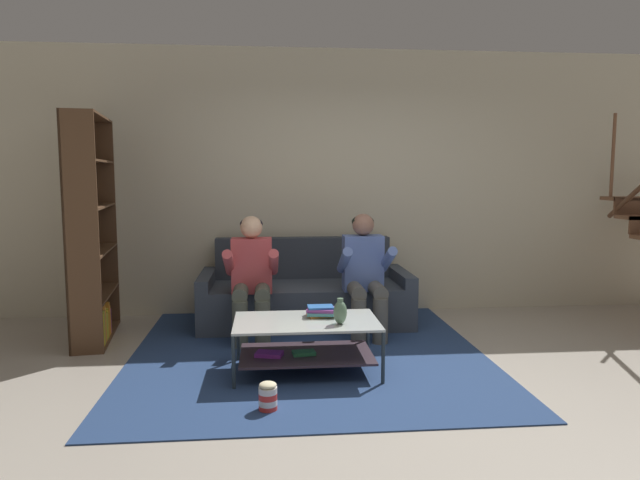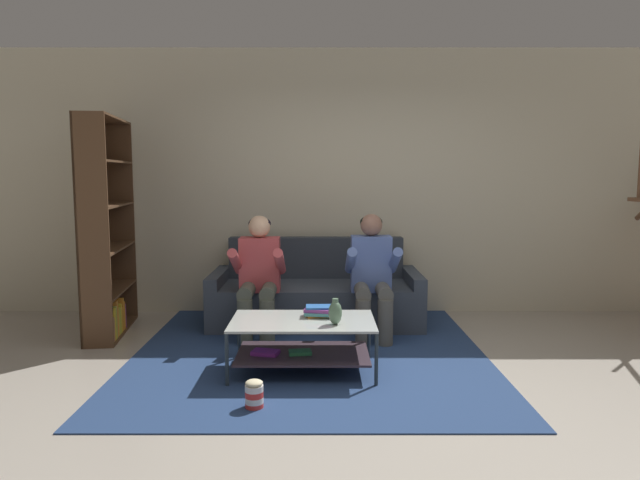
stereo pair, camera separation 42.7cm
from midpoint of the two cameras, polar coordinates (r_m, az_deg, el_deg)
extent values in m
plane|color=#AAA193|center=(4.25, 9.00, -14.80)|extent=(16.80, 16.80, 0.00)
cube|color=beige|center=(6.40, 5.68, 5.71)|extent=(8.40, 0.12, 2.90)
cylinder|color=brown|center=(6.92, 30.76, 7.38)|extent=(0.04, 0.04, 0.90)
cube|color=#39424E|center=(5.92, 1.38, -6.41)|extent=(1.88, 0.91, 0.42)
cube|color=#303843|center=(6.20, 1.29, -1.76)|extent=(1.88, 0.18, 0.44)
cube|color=#39424E|center=(5.97, -8.35, -5.79)|extent=(0.13, 0.91, 0.54)
cube|color=#39424E|center=(6.02, 11.02, -5.73)|extent=(0.13, 0.91, 0.54)
cylinder|color=#53584B|center=(5.20, -5.44, -8.27)|extent=(0.14, 0.14, 0.42)
cylinder|color=#53584B|center=(5.19, -3.22, -8.30)|extent=(0.14, 0.14, 0.42)
cylinder|color=#53584B|center=(5.31, -5.30, -5.13)|extent=(0.14, 0.42, 0.14)
cylinder|color=#53584B|center=(5.30, -3.14, -5.14)|extent=(0.14, 0.42, 0.14)
cube|color=#C14A4F|center=(5.47, -4.09, -2.46)|extent=(0.38, 0.22, 0.52)
cylinder|color=#C14A4F|center=(5.30, -6.42, -2.21)|extent=(0.09, 0.49, 0.31)
cylinder|color=#C14A4F|center=(5.28, -2.02, -2.22)|extent=(0.09, 0.49, 0.31)
sphere|color=beige|center=(5.43, -4.12, 1.34)|extent=(0.21, 0.21, 0.21)
ellipsoid|color=black|center=(5.45, -4.11, 1.64)|extent=(0.21, 0.21, 0.13)
cylinder|color=#595851|center=(5.21, 6.44, -8.25)|extent=(0.14, 0.14, 0.42)
cylinder|color=#595851|center=(5.24, 8.63, -8.20)|extent=(0.14, 0.14, 0.42)
cylinder|color=#595851|center=(5.33, 6.25, -5.11)|extent=(0.14, 0.42, 0.14)
cylinder|color=#595851|center=(5.35, 8.38, -5.08)|extent=(0.14, 0.42, 0.14)
cube|color=#566FB4|center=(5.50, 7.07, -2.37)|extent=(0.38, 0.22, 0.53)
cylinder|color=#566FB4|center=(5.30, 5.14, -2.11)|extent=(0.09, 0.49, 0.31)
cylinder|color=#566FB4|center=(5.35, 9.48, -2.08)|extent=(0.09, 0.49, 0.31)
sphere|color=#906554|center=(5.46, 7.12, 1.50)|extent=(0.21, 0.21, 0.21)
ellipsoid|color=black|center=(5.48, 7.10, 1.79)|extent=(0.21, 0.21, 0.13)
cube|color=#B9C0B9|center=(4.47, 0.76, -8.14)|extent=(1.12, 0.67, 0.02)
cube|color=#3D2E37|center=(4.54, 0.76, -11.33)|extent=(1.03, 0.61, 0.02)
cylinder|color=#28343A|center=(4.24, -6.69, -11.79)|extent=(0.03, 0.03, 0.42)
cylinder|color=#28343A|center=(4.26, 8.32, -11.72)|extent=(0.03, 0.03, 0.42)
cylinder|color=#28343A|center=(4.85, -5.84, -9.42)|extent=(0.03, 0.03, 0.42)
cylinder|color=#28343A|center=(4.87, 7.19, -9.38)|extent=(0.03, 0.03, 0.42)
cube|color=purple|center=(4.49, -2.99, -11.21)|extent=(0.23, 0.17, 0.03)
cube|color=#2D8350|center=(4.50, 0.49, -11.21)|extent=(0.19, 0.13, 0.03)
cube|color=navy|center=(5.18, 1.13, -10.69)|extent=(3.00, 3.45, 0.01)
cube|color=slate|center=(5.18, 1.13, -10.67)|extent=(1.65, 1.90, 0.00)
ellipsoid|color=#537359|center=(4.33, 4.12, -7.30)|extent=(0.10, 0.10, 0.18)
cylinder|color=#537359|center=(4.31, 4.13, -6.15)|extent=(0.05, 0.05, 0.04)
cube|color=orange|center=(4.58, 2.25, -7.55)|extent=(0.22, 0.17, 0.02)
cube|color=teal|center=(4.57, 2.41, -7.33)|extent=(0.25, 0.20, 0.02)
cube|color=#873B90|center=(4.56, 2.29, -7.01)|extent=(0.24, 0.19, 0.03)
cube|color=#265CAD|center=(4.57, 2.28, -6.73)|extent=(0.20, 0.15, 0.02)
cube|color=#533723|center=(5.25, -19.96, 0.69)|extent=(0.28, 0.05, 2.08)
cube|color=#533723|center=(6.34, -17.79, 1.71)|extent=(0.28, 0.05, 2.08)
cube|color=#533723|center=(5.82, -20.04, 1.22)|extent=(0.16, 1.13, 2.08)
cube|color=#533723|center=(5.97, -18.41, -8.64)|extent=(0.41, 1.12, 0.02)
cube|color=#533723|center=(5.88, -18.55, -4.81)|extent=(0.41, 1.12, 0.02)
cube|color=#533723|center=(5.82, -18.70, -0.79)|extent=(0.41, 1.12, 0.02)
cube|color=#533723|center=(5.78, -18.85, 3.30)|extent=(0.41, 1.12, 0.02)
cube|color=#533723|center=(5.78, -19.00, 7.42)|extent=(0.41, 1.12, 0.02)
cube|color=#533723|center=(5.80, -19.15, 11.43)|extent=(0.41, 1.12, 0.02)
cube|color=#7298B8|center=(5.45, -19.30, -8.61)|extent=(0.21, 0.07, 0.26)
cube|color=orange|center=(5.49, -19.29, -8.40)|extent=(0.22, 0.05, 0.28)
cube|color=#9F684C|center=(5.53, -19.15, -8.57)|extent=(0.22, 0.07, 0.22)
cube|color=gold|center=(5.57, -19.07, -8.07)|extent=(0.22, 0.08, 0.30)
cube|color=gold|center=(5.62, -18.89, -7.88)|extent=(0.21, 0.06, 0.30)
cube|color=orange|center=(5.68, -19.02, -7.56)|extent=(0.25, 0.07, 0.34)
cube|color=gold|center=(5.73, -18.85, -7.81)|extent=(0.24, 0.06, 0.27)
cube|color=gold|center=(5.78, -18.78, -7.76)|extent=(0.25, 0.07, 0.25)
cube|color=yellow|center=(5.82, -18.51, -7.51)|extent=(0.21, 0.07, 0.28)
cube|color=orange|center=(5.87, -18.33, -7.62)|extent=(0.19, 0.07, 0.23)
cube|color=orange|center=(5.91, -18.23, -7.11)|extent=(0.19, 0.06, 0.32)
cube|color=orange|center=(5.96, -18.46, -7.21)|extent=(0.26, 0.07, 0.27)
cube|color=purple|center=(6.00, -18.06, -7.29)|extent=(0.19, 0.05, 0.24)
cylinder|color=red|center=(3.92, -3.64, -16.27)|extent=(0.12, 0.12, 0.04)
cylinder|color=white|center=(3.91, -3.64, -15.73)|extent=(0.12, 0.12, 0.04)
cylinder|color=red|center=(3.89, -3.64, -15.18)|extent=(0.12, 0.12, 0.04)
cylinder|color=white|center=(3.88, -3.65, -14.63)|extent=(0.12, 0.12, 0.04)
ellipsoid|color=beige|center=(3.86, -3.65, -14.14)|extent=(0.12, 0.12, 0.04)
camera|label=1|loc=(0.21, -87.50, 0.29)|focal=32.00mm
camera|label=2|loc=(0.21, 92.50, -0.29)|focal=32.00mm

